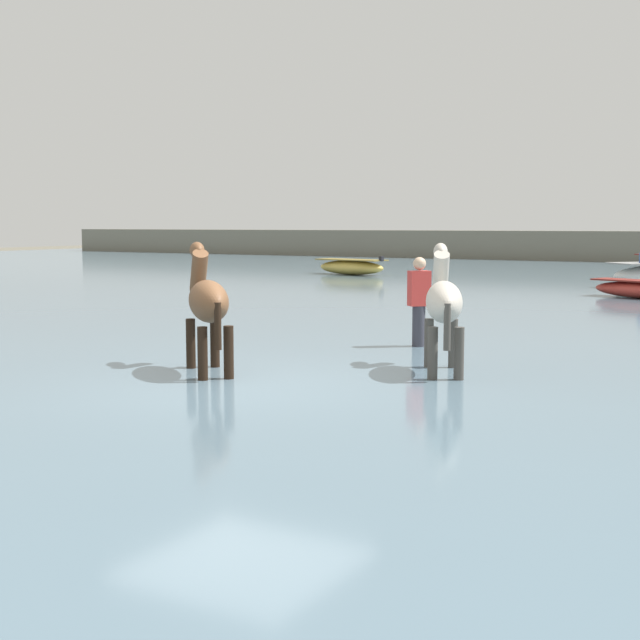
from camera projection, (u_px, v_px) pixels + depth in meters
ground_plane at (244, 403)px, 10.44m from camera, size 120.00×120.00×0.00m
water_surface at (511, 317)px, 19.00m from camera, size 90.00×90.00×0.25m
horse_lead_bay at (207, 304)px, 11.04m from camera, size 1.49×1.40×1.90m
horse_trailing_pinto at (444, 305)px, 11.05m from camera, size 1.04×1.67×1.88m
boat_near_port at (351, 267)px, 32.69m from camera, size 2.98×1.41×0.72m
boat_far_offshore at (640, 289)px, 22.31m from camera, size 2.64×1.60×0.60m
person_onlooker_left at (419, 307)px, 13.45m from camera, size 0.37×0.37×1.63m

